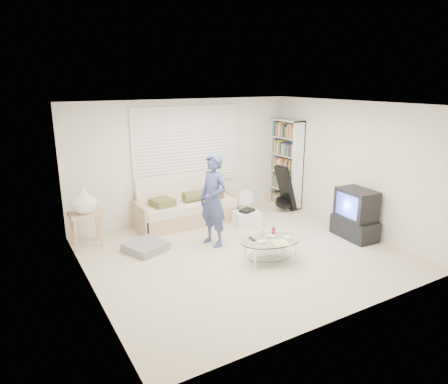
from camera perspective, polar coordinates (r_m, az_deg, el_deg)
ground at (r=6.93m, az=2.71°, el=-8.73°), size 5.00×5.00×0.00m
room_shell at (r=6.83m, az=0.70°, el=5.29°), size 5.02×4.52×2.51m
window_blinds at (r=8.35m, az=-5.42°, el=6.57°), size 2.32×0.08×1.62m
futon_sofa at (r=8.26m, az=-5.43°, el=-2.22°), size 2.07×0.83×1.01m
grey_floor_pillow at (r=7.13m, az=-11.12°, el=-7.69°), size 0.80×0.80×0.14m
side_table at (r=7.37m, az=-19.35°, el=-1.44°), size 0.55×0.44×1.08m
bookshelf at (r=9.32m, az=8.82°, el=4.01°), size 0.32×0.85×2.01m
guitar_case at (r=9.04m, az=8.73°, el=0.10°), size 0.44×0.39×1.02m
floor_fan at (r=8.70m, az=2.93°, el=-1.19°), size 0.36×0.24×0.58m
storage_bin at (r=8.11m, az=3.29°, el=-3.79°), size 0.55×0.42×0.36m
tv_unit at (r=7.82m, az=18.26°, el=-3.08°), size 0.54×0.89×0.93m
coffee_table at (r=6.55m, az=6.70°, el=-7.39°), size 1.13×0.83×0.50m
standing_person at (r=7.01m, az=-1.53°, el=-1.16°), size 0.54×0.69×1.66m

